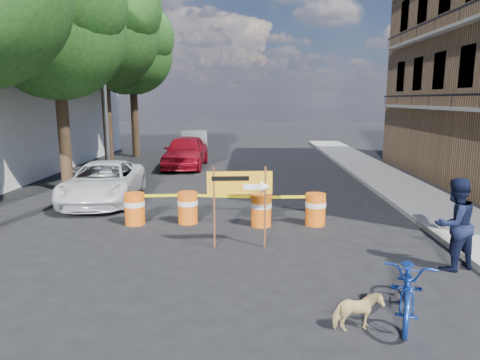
# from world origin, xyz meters

# --- Properties ---
(ground) EXTENTS (120.00, 120.00, 0.00)m
(ground) POSITION_xyz_m (0.00, 0.00, 0.00)
(ground) COLOR black
(ground) RESTS_ON ground
(sidewalk_east) EXTENTS (2.40, 40.00, 0.15)m
(sidewalk_east) POSITION_xyz_m (6.20, 6.00, 0.07)
(sidewalk_east) COLOR gray
(sidewalk_east) RESTS_ON ground
(tree_mid_a) EXTENTS (5.25, 5.00, 8.68)m
(tree_mid_a) POSITION_xyz_m (-6.74, 7.00, 6.01)
(tree_mid_a) COLOR #332316
(tree_mid_a) RESTS_ON ground
(tree_mid_b) EXTENTS (5.67, 5.40, 9.62)m
(tree_mid_b) POSITION_xyz_m (-6.73, 12.00, 6.71)
(tree_mid_b) COLOR #332316
(tree_mid_b) RESTS_ON ground
(tree_far) EXTENTS (5.04, 4.80, 8.84)m
(tree_far) POSITION_xyz_m (-6.74, 17.00, 6.22)
(tree_far) COLOR #332316
(tree_far) RESTS_ON ground
(streetlamp) EXTENTS (1.25, 0.18, 8.00)m
(streetlamp) POSITION_xyz_m (-5.93, 9.50, 4.38)
(streetlamp) COLOR gray
(streetlamp) RESTS_ON ground
(barrel_far_left) EXTENTS (0.58, 0.58, 0.90)m
(barrel_far_left) POSITION_xyz_m (-2.98, 2.55, 0.47)
(barrel_far_left) COLOR #E1420D
(barrel_far_left) RESTS_ON ground
(barrel_mid_left) EXTENTS (0.58, 0.58, 0.90)m
(barrel_mid_left) POSITION_xyz_m (-1.49, 2.72, 0.47)
(barrel_mid_left) COLOR #E1420D
(barrel_mid_left) RESTS_ON ground
(barrel_mid_right) EXTENTS (0.58, 0.58, 0.90)m
(barrel_mid_right) POSITION_xyz_m (0.60, 2.50, 0.47)
(barrel_mid_right) COLOR #E1420D
(barrel_mid_right) RESTS_ON ground
(barrel_far_right) EXTENTS (0.58, 0.58, 0.90)m
(barrel_far_right) POSITION_xyz_m (2.13, 2.63, 0.47)
(barrel_far_right) COLOR #E1420D
(barrel_far_right) RESTS_ON ground
(detour_sign) EXTENTS (1.52, 0.30, 1.96)m
(detour_sign) POSITION_xyz_m (0.25, 0.70, 1.44)
(detour_sign) COLOR #592D19
(detour_sign) RESTS_ON ground
(pedestrian) EXTENTS (1.15, 1.03, 1.94)m
(pedestrian) POSITION_xyz_m (4.50, -0.49, 0.97)
(pedestrian) COLOR black
(pedestrian) RESTS_ON ground
(bicycle) EXTENTS (1.06, 1.28, 2.09)m
(bicycle) POSITION_xyz_m (2.86, -2.55, 1.05)
(bicycle) COLOR #1337A0
(bicycle) RESTS_ON ground
(dog) EXTENTS (0.79, 0.49, 0.62)m
(dog) POSITION_xyz_m (1.95, -3.00, 0.31)
(dog) COLOR #D4BD7A
(dog) RESTS_ON ground
(suv_white) EXTENTS (2.68, 5.06, 1.36)m
(suv_white) POSITION_xyz_m (-4.80, 5.32, 0.68)
(suv_white) COLOR silver
(suv_white) RESTS_ON ground
(sedan_red) EXTENTS (2.01, 4.92, 1.67)m
(sedan_red) POSITION_xyz_m (-3.09, 12.89, 0.84)
(sedan_red) COLOR maroon
(sedan_red) RESTS_ON ground
(sedan_silver) EXTENTS (2.16, 4.83, 1.54)m
(sedan_silver) POSITION_xyz_m (-3.32, 17.92, 0.77)
(sedan_silver) COLOR #AAACB1
(sedan_silver) RESTS_ON ground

